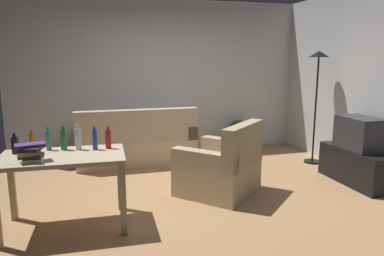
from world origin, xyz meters
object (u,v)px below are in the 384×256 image
(book_stack, at_px, (31,152))
(bottle_green, at_px, (64,139))
(torchiere_lamp, at_px, (318,76))
(desk, at_px, (63,166))
(couch, at_px, (136,144))
(tv, at_px, (360,133))
(armchair, at_px, (222,168))
(bottle_clear, at_px, (78,139))
(bottle_blue, at_px, (95,140))
(bottle_tall, at_px, (48,140))
(bottle_red, at_px, (108,139))
(bottle_amber, at_px, (32,142))
(bottle_dark, at_px, (15,145))
(tv_stand, at_px, (357,166))
(potted_plant, at_px, (238,133))

(book_stack, bearing_deg, bottle_green, 55.36)
(torchiere_lamp, xyz_separation_m, desk, (-3.78, -1.33, -0.76))
(book_stack, bearing_deg, torchiere_lamp, 20.47)
(couch, distance_m, tv, 3.36)
(book_stack, bearing_deg, armchair, 16.76)
(bottle_clear, bearing_deg, couch, 66.86)
(couch, xyz_separation_m, bottle_blue, (-0.67, -2.00, 0.56))
(bottle_tall, height_order, bottle_red, bottle_tall)
(bottle_amber, bearing_deg, couch, 56.48)
(bottle_dark, xyz_separation_m, bottle_blue, (0.77, -0.05, 0.02))
(torchiere_lamp, distance_m, bottle_green, 3.97)
(tv_stand, xyz_separation_m, bottle_amber, (-4.07, -0.12, 0.62))
(bottle_clear, relative_size, bottle_red, 1.10)
(torchiere_lamp, xyz_separation_m, bottle_blue, (-3.46, -1.20, -0.55))
(tv, height_order, bottle_blue, bottle_blue)
(bottle_blue, distance_m, bottle_red, 0.14)
(potted_plant, distance_m, bottle_blue, 3.52)
(couch, relative_size, bottle_clear, 7.26)
(potted_plant, distance_m, bottle_red, 3.41)
(armchair, bearing_deg, bottle_blue, -30.72)
(torchiere_lamp, bearing_deg, tv_stand, -90.00)
(bottle_green, bearing_deg, bottle_blue, -14.50)
(tv_stand, bearing_deg, tv, -90.00)
(torchiere_lamp, distance_m, desk, 4.08)
(tv_stand, xyz_separation_m, bottle_clear, (-3.63, -0.13, 0.64))
(tv_stand, distance_m, bottle_tall, 3.97)
(couch, bearing_deg, bottle_blue, 71.50)
(desk, distance_m, bottle_clear, 0.32)
(tv_stand, height_order, bottle_tall, bottle_tall)
(couch, distance_m, potted_plant, 1.96)
(couch, relative_size, desk, 1.55)
(bottle_blue, bearing_deg, torchiere_lamp, 19.20)
(armchair, height_order, bottle_amber, bottle_amber)
(couch, xyz_separation_m, bottle_amber, (-1.28, -1.94, 0.56))
(desk, relative_size, bottle_blue, 5.00)
(desk, bearing_deg, book_stack, -144.00)
(bottle_blue, relative_size, book_stack, 0.86)
(armchair, bearing_deg, potted_plant, -161.38)
(bottle_blue, height_order, bottle_red, bottle_blue)
(potted_plant, relative_size, bottle_clear, 2.18)
(bottle_dark, xyz_separation_m, book_stack, (0.19, -0.35, 0.00))
(bottle_amber, bearing_deg, bottle_red, -3.38)
(tv_stand, xyz_separation_m, bottle_blue, (-3.46, -0.18, 0.63))
(bottle_tall, bearing_deg, bottle_blue, -13.68)
(torchiere_lamp, height_order, bottle_amber, torchiere_lamp)
(couch, distance_m, armchair, 1.88)
(desk, height_order, bottle_clear, bottle_clear)
(torchiere_lamp, bearing_deg, armchair, -155.63)
(tv_stand, bearing_deg, bottle_red, 92.76)
(bottle_dark, height_order, bottle_tall, bottle_tall)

